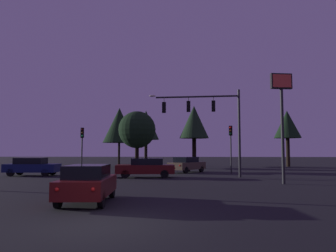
% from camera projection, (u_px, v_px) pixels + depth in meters
% --- Properties ---
extents(ground_plane, '(168.00, 168.00, 0.00)m').
position_uv_depth(ground_plane, '(164.00, 171.00, 33.59)').
color(ground_plane, black).
rests_on(ground_plane, ground).
extents(traffic_signal_mast_arm, '(7.44, 0.79, 7.04)m').
position_uv_depth(traffic_signal_mast_arm, '(209.00, 115.00, 26.65)').
color(traffic_signal_mast_arm, '#232326').
rests_on(traffic_signal_mast_arm, ground).
extents(traffic_light_corner_left, '(0.35, 0.38, 4.41)m').
position_uv_depth(traffic_light_corner_left, '(231.00, 140.00, 30.07)').
color(traffic_light_corner_left, '#232326').
rests_on(traffic_light_corner_left, ground).
extents(traffic_light_corner_right, '(0.36, 0.39, 4.15)m').
position_uv_depth(traffic_light_corner_right, '(82.00, 141.00, 29.01)').
color(traffic_light_corner_right, '#232326').
rests_on(traffic_light_corner_right, ground).
extents(car_nearside_lane, '(2.08, 4.27, 1.52)m').
position_uv_depth(car_nearside_lane, '(88.00, 183.00, 13.30)').
color(car_nearside_lane, '#4C0F0F').
rests_on(car_nearside_lane, ground).
extents(car_crossing_left, '(4.76, 2.19, 1.52)m').
position_uv_depth(car_crossing_left, '(146.00, 167.00, 25.80)').
color(car_crossing_left, '#4C0F0F').
rests_on(car_crossing_left, ground).
extents(car_crossing_right, '(4.48, 2.00, 1.52)m').
position_uv_depth(car_crossing_right, '(32.00, 166.00, 27.64)').
color(car_crossing_right, '#0F1947').
rests_on(car_crossing_right, ground).
extents(car_far_lane, '(3.79, 4.30, 1.52)m').
position_uv_depth(car_far_lane, '(187.00, 164.00, 31.80)').
color(car_far_lane, '#473828').
rests_on(car_far_lane, ground).
extents(store_sign_illuminated, '(1.42, 0.49, 7.09)m').
position_uv_depth(store_sign_illuminated, '(282.00, 103.00, 21.07)').
color(store_sign_illuminated, '#232326').
rests_on(store_sign_illuminated, ground).
extents(tree_behind_sign, '(3.57, 3.57, 7.55)m').
position_uv_depth(tree_behind_sign, '(287.00, 125.00, 44.22)').
color(tree_behind_sign, black).
rests_on(tree_behind_sign, ground).
extents(tree_left_far, '(3.56, 3.56, 7.60)m').
position_uv_depth(tree_left_far, '(194.00, 122.00, 39.79)').
color(tree_left_far, black).
rests_on(tree_left_far, ground).
extents(tree_center_horizon, '(3.99, 3.99, 6.36)m').
position_uv_depth(tree_center_horizon, '(137.00, 130.00, 35.15)').
color(tree_center_horizon, black).
rests_on(tree_center_horizon, ground).
extents(tree_right_cluster, '(4.25, 4.25, 7.74)m').
position_uv_depth(tree_right_cluster, '(119.00, 125.00, 42.82)').
color(tree_right_cluster, black).
rests_on(tree_right_cluster, ground).
extents(tree_lot_edge, '(3.79, 3.79, 7.94)m').
position_uv_depth(tree_lot_edge, '(146.00, 125.00, 47.42)').
color(tree_lot_edge, black).
rests_on(tree_lot_edge, ground).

